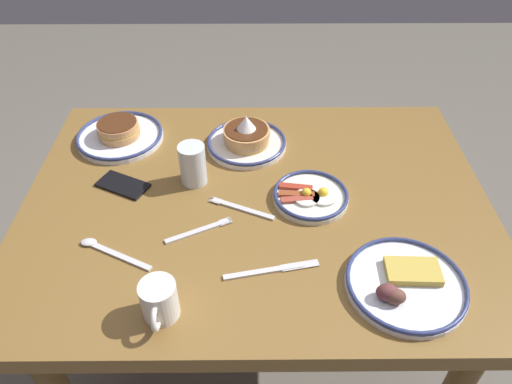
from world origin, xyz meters
name	(u,v)px	position (x,y,z in m)	size (l,w,h in m)	color
ground_plane	(256,344)	(0.00, 0.00, 0.00)	(6.00, 6.00, 0.00)	#645E54
dining_table	(256,223)	(0.00, 0.00, 0.64)	(1.27, 0.95, 0.73)	brown
plate_near_main	(311,195)	(-0.15, 0.00, 0.74)	(0.21, 0.21, 0.04)	silver
plate_center_pancakes	(247,139)	(0.03, -0.25, 0.76)	(0.25, 0.25, 0.11)	silver
plate_far_companion	(119,134)	(0.43, -0.29, 0.75)	(0.27, 0.27, 0.06)	white
plate_far_side	(405,284)	(-0.33, 0.30, 0.74)	(0.27, 0.27, 0.05)	white
coffee_mug	(159,301)	(0.21, 0.36, 0.78)	(0.08, 0.11, 0.09)	white
drinking_glass	(193,166)	(0.18, -0.08, 0.78)	(0.07, 0.07, 0.12)	silver
cell_phone	(123,185)	(0.38, -0.06, 0.73)	(0.14, 0.07, 0.01)	black
fork_near	(199,231)	(0.15, 0.12, 0.73)	(0.17, 0.09, 0.01)	silver
fork_far	(241,208)	(0.04, 0.04, 0.73)	(0.18, 0.09, 0.01)	silver
butter_knife	(272,270)	(-0.03, 0.25, 0.73)	(0.23, 0.06, 0.01)	silver
tea_spoon	(106,250)	(0.37, 0.18, 0.73)	(0.19, 0.10, 0.01)	silver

